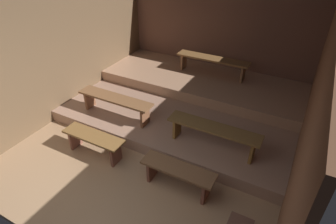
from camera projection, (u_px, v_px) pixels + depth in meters
The scene contains 11 objects.
ground at pixel (169, 132), 5.90m from camera, with size 5.63×6.04×0.08m, color tan.
wall_back at pixel (218, 34), 7.12m from camera, with size 5.63×0.06×2.61m, color brown.
wall_left at pixel (71, 51), 6.14m from camera, with size 0.06×6.04×2.61m, color brown.
wall_right at pixel (313, 107), 4.19m from camera, with size 0.06×6.04×2.61m, color brown.
platform_lower at pixel (187, 106), 6.45m from camera, with size 4.83×3.51×0.24m, color #A37C66.
platform_middle at pixel (202, 82), 6.95m from camera, with size 4.83×1.80×0.24m, color tan.
bench_floor_left at pixel (94, 140), 5.08m from camera, with size 1.20×0.34×0.44m.
bench_floor_right at pixel (178, 173), 4.40m from camera, with size 1.20×0.34×0.44m.
bench_lower_left at pixel (115, 101), 5.72m from camera, with size 1.66×0.34×0.44m.
bench_lower_right at pixel (213, 131), 4.87m from camera, with size 1.66×0.34×0.44m.
bench_middle_center at pixel (213, 61), 6.83m from camera, with size 1.79×0.34×0.44m.
Camera 1 is at (2.22, -1.54, 3.54)m, focal length 29.95 mm.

